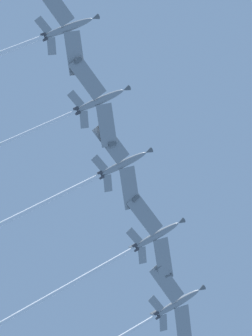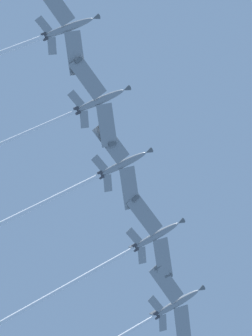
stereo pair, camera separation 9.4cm
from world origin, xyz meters
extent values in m
ellipsoid|color=gray|center=(31.86, -17.05, 161.98)|extent=(8.92, 9.06, 7.09)
cone|color=#595E60|center=(27.77, -21.21, 165.28)|extent=(2.25, 2.26, 1.83)
ellipsoid|color=black|center=(30.78, -18.14, 163.53)|extent=(2.73, 2.76, 2.16)
cube|color=gray|center=(36.09, -20.30, 161.50)|extent=(9.40, 7.35, 1.95)
cube|color=gray|center=(28.53, -12.88, 161.50)|extent=(7.46, 9.36, 1.95)
cube|color=#595E60|center=(25.82, -9.78, 161.45)|extent=(1.75, 1.45, 0.99)
cube|color=gray|center=(36.53, -15.54, 159.52)|extent=(3.96, 3.08, 1.03)
cube|color=gray|center=(33.28, -12.35, 159.52)|extent=(3.12, 3.95, 1.03)
cube|color=#595E60|center=(35.27, -13.58, 160.83)|extent=(2.56, 2.60, 3.62)
cylinder|color=#38383D|center=(35.68, -13.80, 159.04)|extent=(1.46, 1.46, 1.19)
cylinder|color=#38383D|center=(35.04, -13.17, 159.04)|extent=(1.46, 1.46, 1.19)
ellipsoid|color=gray|center=(19.93, -6.75, 162.61)|extent=(9.19, 8.90, 6.91)
cone|color=#595E60|center=(15.68, -10.83, 165.80)|extent=(2.26, 2.24, 1.82)
ellipsoid|color=black|center=(18.81, -7.83, 164.13)|extent=(2.78, 2.72, 2.12)
cube|color=gray|center=(24.07, -10.12, 162.14)|extent=(9.35, 7.56, 1.89)
cube|color=#595E60|center=(27.14, -12.86, 162.10)|extent=(1.47, 1.76, 0.96)
cube|color=gray|center=(16.74, -2.47, 162.14)|extent=(7.30, 9.43, 1.89)
cube|color=#595E60|center=(14.13, 0.71, 162.10)|extent=(1.77, 1.42, 0.96)
cube|color=gray|center=(24.69, -5.36, 160.23)|extent=(3.96, 3.16, 1.00)
cube|color=gray|center=(21.53, -2.06, 160.23)|extent=(3.06, 3.96, 1.00)
cube|color=#595E60|center=(23.46, -3.37, 161.55)|extent=(2.61, 2.51, 3.60)
cylinder|color=#38383D|center=(23.89, -3.58, 159.76)|extent=(1.46, 1.45, 1.18)
cylinder|color=#38383D|center=(23.27, -2.93, 159.76)|extent=(1.46, 1.45, 1.18)
cylinder|color=white|center=(34.90, 7.59, 151.27)|extent=(23.26, 22.35, 17.54)
ellipsoid|color=gray|center=(8.44, 6.21, 162.54)|extent=(9.20, 9.00, 6.75)
cone|color=#595E60|center=(4.18, 2.07, 165.63)|extent=(2.25, 2.24, 1.80)
ellipsoid|color=black|center=(7.31, 5.10, 164.04)|extent=(2.78, 2.74, 2.09)
cube|color=gray|center=(12.61, 2.87, 162.08)|extent=(9.38, 7.54, 1.84)
cube|color=#595E60|center=(15.70, 0.15, 162.05)|extent=(1.47, 1.77, 0.94)
cube|color=gray|center=(5.23, 10.47, 162.08)|extent=(7.36, 9.43, 1.84)
cube|color=#595E60|center=(2.60, 13.64, 162.05)|extent=(1.78, 1.44, 0.94)
cube|color=gray|center=(13.21, 7.66, 160.23)|extent=(3.96, 3.16, 0.97)
cube|color=gray|center=(10.04, 10.93, 160.23)|extent=(3.09, 3.97, 0.97)
cube|color=#595E60|center=(11.96, 9.62, 161.56)|extent=(2.58, 2.51, 3.59)
cylinder|color=#38383D|center=(12.42, 9.44, 159.77)|extent=(1.46, 1.45, 1.17)
cylinder|color=#38383D|center=(11.79, 10.08, 159.77)|extent=(1.46, 1.45, 1.17)
cylinder|color=white|center=(21.02, 18.42, 153.29)|extent=(18.54, 18.04, 13.59)
ellipsoid|color=gray|center=(-2.03, 16.06, 161.93)|extent=(9.14, 9.01, 6.83)
cone|color=#595E60|center=(-6.25, 11.92, 165.08)|extent=(2.25, 2.24, 1.81)
ellipsoid|color=black|center=(-3.15, 14.96, 163.45)|extent=(2.77, 2.74, 2.11)
cube|color=gray|center=(2.16, 12.74, 161.47)|extent=(9.38, 7.49, 1.87)
cube|color=#595E60|center=(5.26, 10.04, 161.43)|extent=(1.46, 1.77, 0.95)
cube|color=gray|center=(-5.27, 20.31, 161.47)|extent=(7.39, 9.42, 1.87)
cube|color=#595E60|center=(-7.92, 23.46, 161.43)|extent=(1.77, 1.44, 0.95)
cube|color=gray|center=(2.72, 17.53, 159.58)|extent=(3.96, 3.14, 0.99)
cube|color=gray|center=(-0.48, 20.78, 159.58)|extent=(3.10, 3.96, 0.99)
cube|color=#595E60|center=(1.46, 19.49, 160.91)|extent=(2.58, 2.53, 3.60)
cylinder|color=#38383D|center=(1.91, 19.30, 159.12)|extent=(1.46, 1.45, 1.18)
cylinder|color=#38383D|center=(1.28, 19.94, 159.12)|extent=(1.46, 1.45, 1.18)
cylinder|color=white|center=(10.88, 28.75, 152.19)|extent=(19.08, 18.76, 14.30)
ellipsoid|color=gray|center=(-13.16, 28.08, 162.68)|extent=(9.07, 9.06, 6.86)
cone|color=#595E60|center=(-17.34, 23.91, 165.84)|extent=(2.25, 2.25, 1.81)
ellipsoid|color=black|center=(-14.27, 26.97, 164.20)|extent=(2.75, 2.75, 2.12)
cube|color=gray|center=(-8.95, 24.79, 162.21)|extent=(9.40, 7.44, 1.88)
cube|color=#595E60|center=(-5.82, 22.12, 162.17)|extent=(1.45, 1.77, 0.96)
cube|color=gray|center=(-16.43, 32.30, 162.21)|extent=(7.43, 9.40, 1.88)
cube|color=gray|center=(-8.43, 29.58, 160.31)|extent=(3.96, 3.12, 0.99)
cube|color=gray|center=(-11.65, 32.81, 160.31)|extent=(3.11, 3.96, 0.99)
cube|color=#595E60|center=(-9.69, 31.54, 161.64)|extent=(2.56, 2.56, 3.60)
cylinder|color=#38383D|center=(-9.25, 31.34, 159.85)|extent=(1.46, 1.46, 1.18)
cylinder|color=#38383D|center=(-9.89, 31.98, 159.85)|extent=(1.46, 1.46, 1.18)
camera|label=1|loc=(-15.59, 16.05, 1.70)|focal=81.80mm
camera|label=2|loc=(-15.55, 16.13, 1.70)|focal=81.80mm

